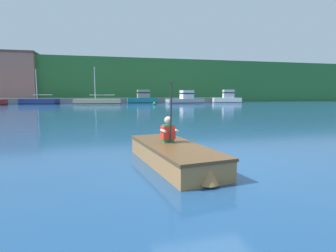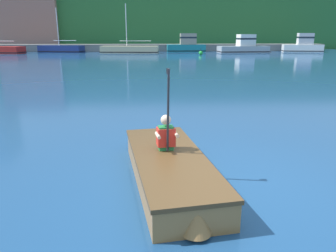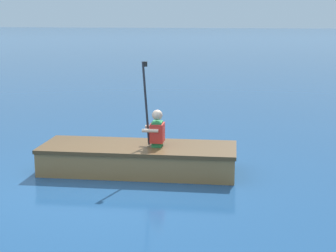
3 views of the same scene
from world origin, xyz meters
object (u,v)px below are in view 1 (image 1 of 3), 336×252
at_px(moored_boat_dock_center_near, 227,98).
at_px(moored_boat_dock_east_inner, 98,102).
at_px(person_paddler, 168,130).
at_px(channel_buoy, 154,103).
at_px(rowboat_foreground, 174,154).
at_px(moored_boat_dock_west_end, 186,99).
at_px(moored_boat_dock_center_far, 39,102).
at_px(moored_boat_dock_east_end, 143,99).

distance_m(moored_boat_dock_center_near, moored_boat_dock_east_inner, 21.69).
xyz_separation_m(person_paddler, channel_buoy, (5.37, 31.28, -0.49)).
bearing_deg(moored_boat_dock_east_inner, rowboat_foreground, -85.75).
distance_m(moored_boat_dock_west_end, channel_buoy, 7.50).
relative_size(rowboat_foreground, person_paddler, 2.46).
distance_m(moored_boat_dock_east_inner, person_paddler, 35.47).
relative_size(moored_boat_dock_center_near, rowboat_foreground, 1.51).
bearing_deg(person_paddler, channel_buoy, 80.26).
bearing_deg(moored_boat_dock_center_far, moored_boat_dock_east_end, 0.18).
height_order(moored_boat_dock_east_inner, rowboat_foreground, moored_boat_dock_east_inner).
distance_m(rowboat_foreground, channel_buoy, 32.07).
bearing_deg(moored_boat_dock_west_end, moored_boat_dock_center_far, 176.26).
relative_size(moored_boat_dock_center_near, moored_boat_dock_center_far, 0.87).
xyz_separation_m(rowboat_foreground, person_paddler, (-0.05, 0.34, 0.47)).
xyz_separation_m(moored_boat_dock_west_end, moored_boat_dock_east_inner, (-13.99, -0.35, -0.32)).
distance_m(rowboat_foreground, person_paddler, 0.58).
bearing_deg(rowboat_foreground, channel_buoy, 80.46).
height_order(moored_boat_dock_east_end, channel_buoy, moored_boat_dock_east_end).
height_order(moored_boat_dock_west_end, moored_boat_dock_center_near, moored_boat_dock_center_near).
bearing_deg(channel_buoy, rowboat_foreground, -99.54).
relative_size(moored_boat_dock_west_end, person_paddler, 4.63).
distance_m(moored_boat_dock_east_end, person_paddler, 37.52).
bearing_deg(moored_boat_dock_east_end, moored_boat_dock_center_near, -4.29).
relative_size(moored_boat_dock_west_end, moored_boat_dock_east_inner, 0.89).
relative_size(person_paddler, channel_buoy, 1.88).
xyz_separation_m(moored_boat_dock_east_end, channel_buoy, (0.89, -5.97, -0.61)).
xyz_separation_m(moored_boat_dock_west_end, rowboat_foreground, (-11.34, -36.07, -0.47)).
height_order(moored_boat_dock_center_far, person_paddler, moored_boat_dock_center_far).
bearing_deg(moored_boat_dock_center_far, moored_boat_dock_west_end, -3.74).
bearing_deg(moored_boat_dock_west_end, moored_boat_dock_east_inner, -178.56).
bearing_deg(moored_boat_dock_center_near, channel_buoy, -160.42).
bearing_deg(rowboat_foreground, person_paddler, 98.55).
relative_size(moored_boat_dock_center_far, person_paddler, 4.25).
xyz_separation_m(moored_boat_dock_east_end, person_paddler, (-4.48, -37.25, -0.12)).
height_order(moored_boat_dock_center_near, moored_boat_dock_center_far, moored_boat_dock_center_far).
xyz_separation_m(moored_boat_dock_west_end, channel_buoy, (-6.02, -4.44, -0.50)).
height_order(moored_boat_dock_east_end, person_paddler, moored_boat_dock_east_end).
bearing_deg(rowboat_foreground, moored_boat_dock_east_inner, 94.25).
bearing_deg(moored_boat_dock_center_far, rowboat_foreground, -73.36).
xyz_separation_m(moored_boat_dock_east_end, rowboat_foreground, (-4.43, -37.59, -0.58)).
height_order(person_paddler, channel_buoy, person_paddler).
relative_size(moored_boat_dock_east_inner, person_paddler, 5.21).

